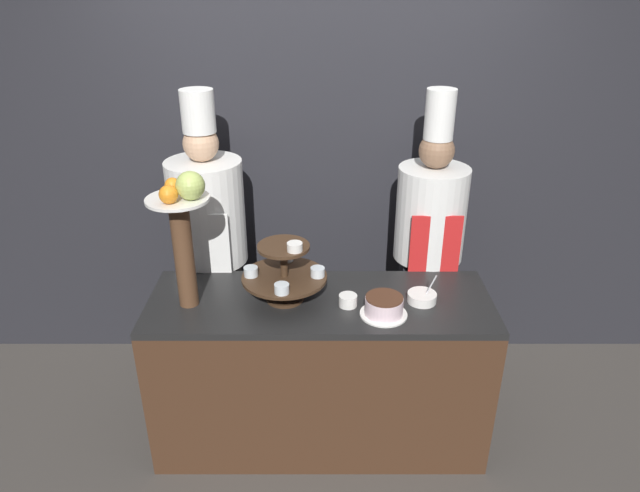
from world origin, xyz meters
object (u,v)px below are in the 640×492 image
serving_bowl_near (422,297)px  chef_center_left (428,241)px  chef_left (210,239)px  fruit_pedestal (183,225)px  tiered_stand (285,272)px  cup_white (348,300)px  cake_round (384,306)px

serving_bowl_near → chef_center_left: bearing=77.4°
chef_left → chef_center_left: chef_center_left is taller
fruit_pedestal → serving_bowl_near: fruit_pedestal is taller
tiered_stand → chef_left: 0.66m
chef_left → chef_center_left: (1.24, 0.00, -0.01)m
cup_white → serving_bowl_near: (0.37, 0.04, -0.00)m
cake_round → chef_center_left: size_ratio=0.12×
fruit_pedestal → chef_left: size_ratio=0.38×
tiered_stand → serving_bowl_near: tiered_stand is taller
tiered_stand → chef_center_left: (0.79, 0.48, -0.06)m
cake_round → fruit_pedestal: bearing=174.1°
chef_center_left → fruit_pedestal: bearing=-157.2°
cake_round → chef_left: size_ratio=0.13×
fruit_pedestal → chef_center_left: chef_center_left is taller
fruit_pedestal → chef_left: (0.00, 0.53, -0.32)m
tiered_stand → fruit_pedestal: bearing=-174.1°
fruit_pedestal → serving_bowl_near: bearing=1.3°
tiered_stand → chef_left: size_ratio=0.23×
fruit_pedestal → serving_bowl_near: 1.20m
tiered_stand → cup_white: (0.31, -0.06, -0.13)m
chef_left → cake_round: bearing=-33.8°
fruit_pedestal → cake_round: size_ratio=3.03×
chef_center_left → tiered_stand: bearing=-148.8°
serving_bowl_near → chef_center_left: 0.52m
cake_round → cup_white: cake_round is taller
cake_round → cup_white: bearing=153.0°
cup_white → chef_center_left: (0.48, 0.54, 0.07)m
chef_left → chef_center_left: bearing=0.0°
cup_white → chef_center_left: chef_center_left is taller
tiered_stand → cake_round: bearing=-16.8°
fruit_pedestal → cake_round: (0.93, -0.10, -0.38)m
cake_round → serving_bowl_near: serving_bowl_near is taller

